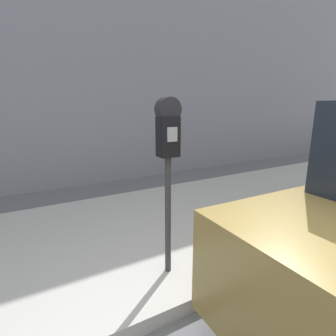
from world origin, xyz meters
The scene contains 3 objects.
sidewalk centered at (0.00, 2.20, 0.07)m, with size 24.00×2.80×0.14m.
building_facade centered at (0.00, 5.01, 2.86)m, with size 24.00×0.30×5.72m.
parking_meter centered at (-0.09, 1.24, 1.31)m, with size 0.20×0.14×1.60m.
Camera 1 is at (-1.18, -0.68, 1.67)m, focal length 28.00 mm.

